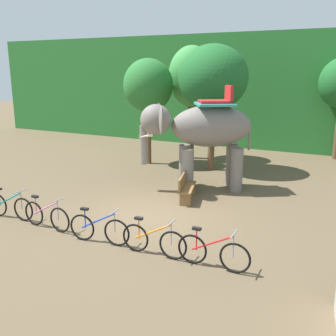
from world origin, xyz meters
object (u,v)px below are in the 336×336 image
object	(u,v)px
bike_red	(213,252)
wooden_bench	(186,187)
elephant	(202,130)
bike_pink	(46,216)
tree_right	(148,86)
bike_orange	(154,240)
tree_center	(192,78)
bike_blue	(99,229)
bike_teal	(10,206)
tree_far_left	(213,78)

from	to	relation	value
bike_red	wooden_bench	xyz separation A→B (m)	(-2.42, 4.04, 0.09)
elephant	bike_pink	bearing A→B (deg)	-114.66
bike_red	wooden_bench	size ratio (longest dim) A/B	1.10
tree_right	bike_orange	bearing A→B (deg)	-60.41
tree_center	wooden_bench	xyz separation A→B (m)	(2.41, -6.08, -3.47)
tree_center	tree_right	bearing A→B (deg)	-123.99
elephant	bike_blue	size ratio (longest dim) A/B	2.37
tree_right	bike_teal	bearing A→B (deg)	-92.10
bike_teal	wooden_bench	bearing A→B (deg)	43.90
tree_center	bike_blue	world-z (taller)	tree_center
bike_pink	bike_red	size ratio (longest dim) A/B	1.00
bike_blue	bike_red	world-z (taller)	same
tree_right	tree_center	distance (m)	2.36
tree_right	bike_red	xyz separation A→B (m)	(6.14, -8.18, -3.22)
tree_center	bike_teal	size ratio (longest dim) A/B	3.19
bike_teal	bike_red	world-z (taller)	same
tree_right	bike_blue	world-z (taller)	tree_right
bike_teal	wooden_bench	xyz separation A→B (m)	(4.01, 3.86, 0.09)
bike_blue	bike_orange	world-z (taller)	same
tree_right	wooden_bench	world-z (taller)	tree_right
bike_red	wooden_bench	world-z (taller)	bike_red
tree_far_left	elephant	distance (m)	3.44
bike_teal	tree_center	bearing A→B (deg)	80.86
bike_teal	bike_orange	xyz separation A→B (m)	(4.96, -0.21, 0.00)
tree_right	wooden_bench	bearing A→B (deg)	-48.12
tree_center	tree_far_left	size ratio (longest dim) A/B	1.01
bike_red	tree_far_left	bearing A→B (deg)	110.43
tree_center	bike_red	xyz separation A→B (m)	(4.83, -10.12, -3.57)
elephant	wooden_bench	xyz separation A→B (m)	(0.02, -1.43, -1.72)
elephant	bike_blue	xyz separation A→B (m)	(-0.61, -5.51, -1.82)
tree_far_left	wooden_bench	bearing A→B (deg)	-81.00
tree_center	bike_blue	distance (m)	10.92
bike_teal	bike_orange	size ratio (longest dim) A/B	1.00
elephant	bike_pink	xyz separation A→B (m)	(-2.48, -5.39, -1.82)
tree_center	bike_red	size ratio (longest dim) A/B	3.19
bike_red	tree_right	bearing A→B (deg)	126.89
elephant	bike_orange	distance (m)	5.87
bike_teal	elephant	bearing A→B (deg)	52.92
bike_red	bike_teal	bearing A→B (deg)	178.41
bike_pink	bike_red	bearing A→B (deg)	-0.81
tree_far_left	bike_pink	bearing A→B (deg)	-102.34
bike_blue	wooden_bench	bearing A→B (deg)	81.30
bike_teal	bike_blue	world-z (taller)	same
bike_pink	elephant	bearing A→B (deg)	65.34
bike_orange	bike_red	world-z (taller)	same
bike_teal	bike_red	bearing A→B (deg)	-1.59
bike_teal	bike_blue	size ratio (longest dim) A/B	1.00
tree_center	bike_pink	distance (m)	10.66
bike_red	bike_orange	bearing A→B (deg)	-178.72
bike_red	wooden_bench	distance (m)	4.71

